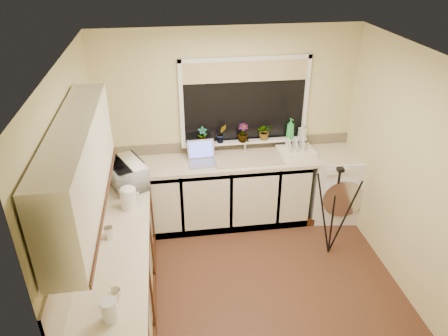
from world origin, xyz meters
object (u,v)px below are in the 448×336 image
soap_bottle_clear (302,131)px  kettle (129,199)px  washing_machine (334,185)px  soap_bottle_green (290,128)px  steel_jar (109,233)px  cup_back (308,149)px  plant_d (265,131)px  laptop (202,157)px  plant_a (203,135)px  plant_b (221,134)px  plant_c (243,133)px  tripod (334,212)px  dish_rack (296,152)px  microwave (127,174)px  glass_jug (110,310)px  cup_left (115,295)px

soap_bottle_clear → kettle: bearing=-152.8°
washing_machine → soap_bottle_green: size_ratio=3.35×
steel_jar → cup_back: bearing=31.4°
washing_machine → plant_d: bearing=172.0°
laptop → plant_a: 0.28m
steel_jar → plant_b: (1.26, 1.56, 0.21)m
plant_c → plant_d: size_ratio=1.09×
plant_d → tripod: bearing=-60.3°
laptop → dish_rack: (1.20, 0.03, -0.03)m
laptop → plant_d: size_ratio=1.60×
kettle → microwave: size_ratio=0.42×
plant_d → steel_jar: bearing=-139.0°
soap_bottle_clear → cup_back: (0.05, -0.14, -0.20)m
microwave → plant_d: size_ratio=2.36×
soap_bottle_green → cup_back: bearing=-31.5°
plant_b → soap_bottle_clear: 1.05m
glass_jug → plant_a: size_ratio=0.79×
dish_rack → plant_c: 0.72m
microwave → soap_bottle_clear: 2.28m
glass_jug → soap_bottle_clear: 3.37m
kettle → cup_back: kettle is taller
steel_jar → microwave: (0.12, 0.93, 0.09)m
tripod → plant_d: (-0.59, 1.04, 0.58)m
microwave → plant_d: 1.81m
tripod → steel_jar: tripod is taller
microwave → plant_c: bearing=-91.1°
dish_rack → tripod: tripod is taller
soap_bottle_clear → cup_back: bearing=-69.7°
glass_jug → cup_back: glass_jug is taller
plant_c → soap_bottle_clear: bearing=1.6°
steel_jar → plant_c: bearing=45.4°
laptop → plant_c: plant_c is taller
steel_jar → soap_bottle_clear: bearing=34.3°
steel_jar → plant_d: size_ratio=0.52×
plant_a → microwave: bearing=-144.9°
kettle → plant_b: (1.10, 1.09, 0.16)m
glass_jug → kettle: bearing=87.5°
plant_a → cup_left: (-0.91, -2.35, -0.21)m
soap_bottle_green → soap_bottle_clear: size_ratio=1.47×
laptop → plant_c: bearing=15.9°
laptop → cup_left: laptop is taller
steel_jar → laptop: bearing=54.2°
plant_c → glass_jug: bearing=-119.6°
plant_b → laptop: bearing=-144.8°
dish_rack → plant_d: size_ratio=2.08×
kettle → plant_b: plant_b is taller
plant_d → cup_left: (-1.70, -2.36, -0.21)m
microwave → soap_bottle_green: 2.12m
plant_d → cup_left: 2.91m
microwave → plant_a: (0.90, 0.63, 0.12)m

